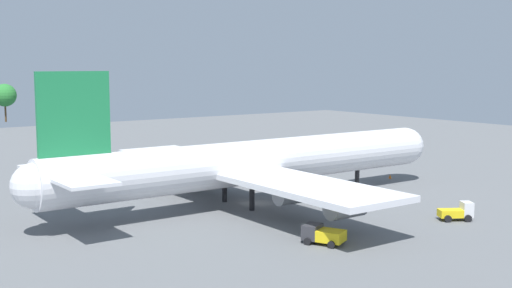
# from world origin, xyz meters

# --- Properties ---
(ground_plane) EXTENTS (261.64, 261.64, 0.00)m
(ground_plane) POSITION_xyz_m (0.00, 0.00, 0.00)
(ground_plane) COLOR slate
(cargo_airplane) EXTENTS (65.41, 53.25, 18.12)m
(cargo_airplane) POSITION_xyz_m (-0.39, 0.00, 5.61)
(cargo_airplane) COLOR silver
(cargo_airplane) RESTS_ON ground_plane
(fuel_truck) EXTENTS (3.99, 4.89, 1.97)m
(fuel_truck) POSITION_xyz_m (-6.25, -20.65, 1.03)
(fuel_truck) COLOR #333338
(fuel_truck) RESTS_ON ground_plane
(cargo_loader) EXTENTS (4.32, 3.63, 2.27)m
(cargo_loader) POSITION_xyz_m (14.06, -22.44, 1.05)
(cargo_loader) COLOR silver
(cargo_loader) RESTS_ON ground_plane
(safety_cone_nose) EXTENTS (0.50, 0.50, 0.71)m
(safety_cone_nose) POSITION_xyz_m (29.43, 2.62, 0.36)
(safety_cone_nose) COLOR orange
(safety_cone_nose) RESTS_ON ground_plane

